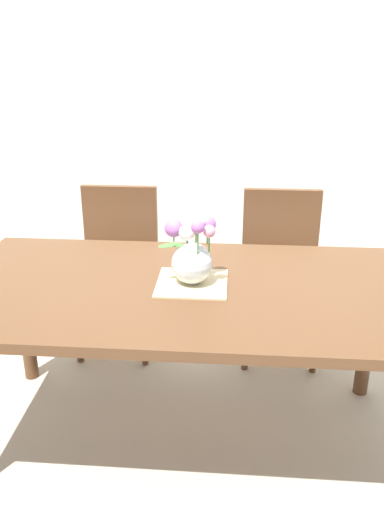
{
  "coord_description": "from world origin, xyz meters",
  "views": [
    {
      "loc": [
        0.18,
        -1.87,
        1.64
      ],
      "look_at": [
        0.03,
        0.01,
        0.87
      ],
      "focal_mm": 37.16,
      "sensor_mm": 36.0,
      "label": 1
    }
  ],
  "objects_px": {
    "chair_left": "(118,257)",
    "flower_vase": "(192,254)",
    "dining_table": "(184,304)",
    "chair_right": "(281,262)"
  },
  "relations": [
    {
      "from": "chair_left",
      "to": "flower_vase",
      "type": "xyz_separation_m",
      "value": [
        0.48,
        -0.79,
        0.35
      ]
    },
    {
      "from": "dining_table",
      "to": "chair_right",
      "type": "xyz_separation_m",
      "value": [
        0.45,
        0.82,
        -0.15
      ]
    },
    {
      "from": "chair_left",
      "to": "chair_right",
      "type": "relative_size",
      "value": 1.0
    },
    {
      "from": "dining_table",
      "to": "chair_right",
      "type": "bearing_deg",
      "value": 61.18
    },
    {
      "from": "dining_table",
      "to": "flower_vase",
      "type": "xyz_separation_m",
      "value": [
        0.03,
        0.02,
        0.21
      ]
    },
    {
      "from": "dining_table",
      "to": "chair_left",
      "type": "distance_m",
      "value": 0.94
    },
    {
      "from": "chair_left",
      "to": "dining_table",
      "type": "bearing_deg",
      "value": 118.82
    },
    {
      "from": "chair_left",
      "to": "chair_right",
      "type": "bearing_deg",
      "value": -180.0
    },
    {
      "from": "dining_table",
      "to": "flower_vase",
      "type": "bearing_deg",
      "value": 40.89
    },
    {
      "from": "dining_table",
      "to": "flower_vase",
      "type": "height_order",
      "value": "flower_vase"
    }
  ]
}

